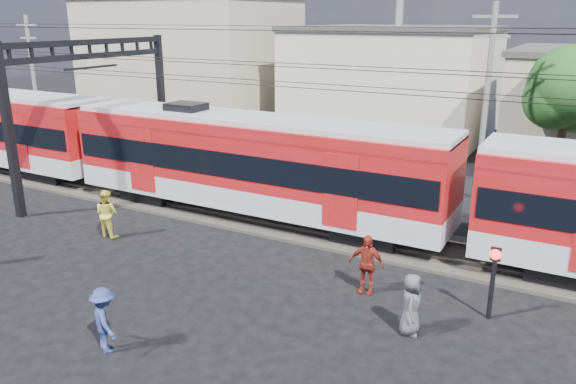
# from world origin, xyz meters

# --- Properties ---
(ground) EXTENTS (120.00, 120.00, 0.00)m
(ground) POSITION_xyz_m (0.00, 0.00, 0.00)
(ground) COLOR black
(ground) RESTS_ON ground
(track_bed) EXTENTS (70.00, 3.40, 0.12)m
(track_bed) POSITION_xyz_m (0.00, 8.00, 0.06)
(track_bed) COLOR #2D2823
(track_bed) RESTS_ON ground
(rail_near) EXTENTS (70.00, 0.12, 0.12)m
(rail_near) POSITION_xyz_m (0.00, 7.25, 0.18)
(rail_near) COLOR #59544C
(rail_near) RESTS_ON track_bed
(rail_far) EXTENTS (70.00, 0.12, 0.12)m
(rail_far) POSITION_xyz_m (0.00, 8.75, 0.18)
(rail_far) COLOR #59544C
(rail_far) RESTS_ON track_bed
(commuter_train) EXTENTS (50.30, 3.08, 4.17)m
(commuter_train) POSITION_xyz_m (-1.30, 8.00, 2.40)
(commuter_train) COLOR black
(commuter_train) RESTS_ON ground
(catenary) EXTENTS (70.00, 9.30, 7.52)m
(catenary) POSITION_xyz_m (-8.65, 8.00, 5.14)
(catenary) COLOR black
(catenary) RESTS_ON ground
(building_west) EXTENTS (14.28, 10.20, 9.30)m
(building_west) POSITION_xyz_m (-17.00, 24.00, 4.66)
(building_west) COLOR #9E9179
(building_west) RESTS_ON ground
(building_midwest) EXTENTS (12.24, 12.24, 7.30)m
(building_midwest) POSITION_xyz_m (-2.00, 27.00, 3.66)
(building_midwest) COLOR beige
(building_midwest) RESTS_ON ground
(utility_pole_mid) EXTENTS (1.80, 0.24, 8.50)m
(utility_pole_mid) POSITION_xyz_m (6.00, 15.00, 4.53)
(utility_pole_mid) COLOR slate
(utility_pole_mid) RESTS_ON ground
(utility_pole_west) EXTENTS (1.80, 0.24, 8.00)m
(utility_pole_west) POSITION_xyz_m (-22.00, 14.00, 4.28)
(utility_pole_west) COLOR slate
(utility_pole_west) RESTS_ON ground
(tree_near) EXTENTS (3.82, 3.64, 6.72)m
(tree_near) POSITION_xyz_m (9.19, 18.09, 4.66)
(tree_near) COLOR #382619
(tree_near) RESTS_ON ground
(pedestrian_b) EXTENTS (0.91, 0.73, 1.81)m
(pedestrian_b) POSITION_xyz_m (-5.16, 3.63, 0.91)
(pedestrian_b) COLOR #DAD144
(pedestrian_b) RESTS_ON ground
(pedestrian_c) EXTENTS (1.26, 1.05, 1.69)m
(pedestrian_c) POSITION_xyz_m (0.47, -1.89, 0.84)
(pedestrian_c) COLOR navy
(pedestrian_c) RESTS_ON ground
(pedestrian_d) EXTENTS (1.10, 0.51, 1.84)m
(pedestrian_d) POSITION_xyz_m (4.93, 4.06, 0.92)
(pedestrian_d) COLOR maroon
(pedestrian_d) RESTS_ON ground
(pedestrian_e) EXTENTS (0.68, 0.91, 1.67)m
(pedestrian_e) POSITION_xyz_m (6.76, 2.48, 0.84)
(pedestrian_e) COLOR #46454A
(pedestrian_e) RESTS_ON ground
(crossing_signal) EXTENTS (0.30, 0.30, 2.09)m
(crossing_signal) POSITION_xyz_m (8.43, 4.27, 1.45)
(crossing_signal) COLOR black
(crossing_signal) RESTS_ON ground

